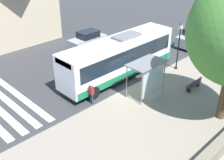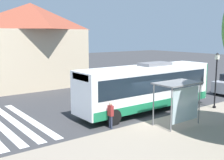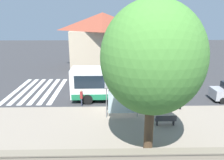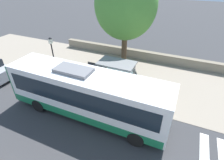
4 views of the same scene
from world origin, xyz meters
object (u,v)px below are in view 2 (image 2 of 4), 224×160
at_px(parked_car_far_lane, 114,83).
at_px(street_lamp_near, 216,76).
at_px(bus_shelter, 179,90).
at_px(pedestrian, 111,113).
at_px(bus, 146,86).

bearing_deg(parked_car_far_lane, street_lamp_near, -163.04).
bearing_deg(parked_car_far_lane, bus_shelter, 164.79).
bearing_deg(bus_shelter, pedestrian, 60.91).
height_order(pedestrian, parked_car_far_lane, parked_car_far_lane).
bearing_deg(street_lamp_near, parked_car_far_lane, 16.96).
bearing_deg(bus_shelter, bus, -11.64).
bearing_deg(bus, bus_shelter, 168.36).
height_order(bus, street_lamp_near, street_lamp_near).
relative_size(bus, pedestrian, 6.83).
xyz_separation_m(bus, bus_shelter, (-3.59, 0.74, 0.37)).
height_order(bus_shelter, street_lamp_near, street_lamp_near).
distance_m(pedestrian, parked_car_far_lane, 10.15).
height_order(bus_shelter, pedestrian, bus_shelter).
relative_size(pedestrian, street_lamp_near, 0.38).
xyz_separation_m(bus_shelter, parked_car_far_lane, (9.94, -2.70, -1.23)).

